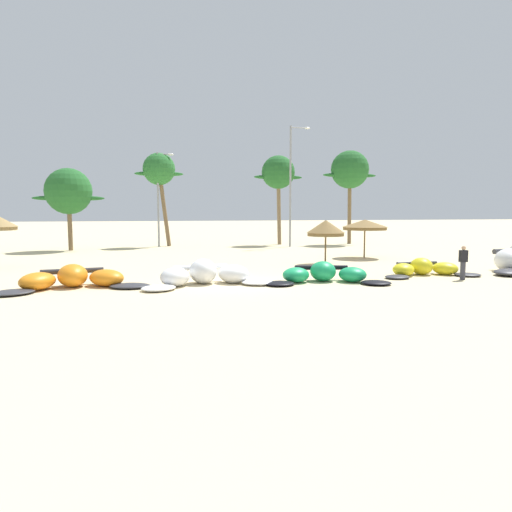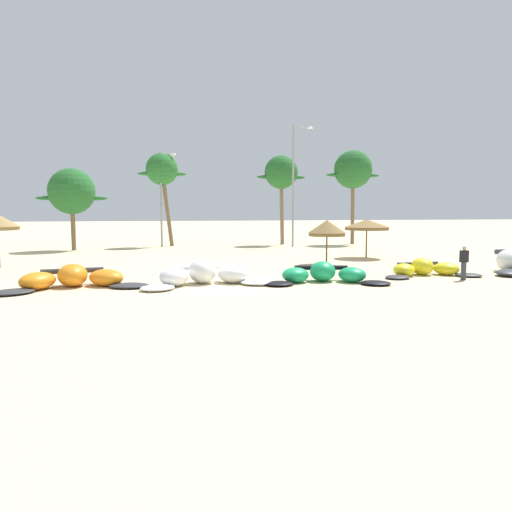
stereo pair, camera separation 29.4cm
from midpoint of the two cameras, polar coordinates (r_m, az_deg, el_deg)
name	(u,v)px [view 1 (the left image)]	position (r m, az deg, el deg)	size (l,w,h in m)	color
ground_plane	(232,283)	(21.67, -3.32, -3.22)	(260.00, 260.00, 0.00)	beige
kite_left	(73,279)	(21.64, -21.48, -2.59)	(6.44, 3.48, 0.98)	#333338
kite_left_of_center	(205,275)	(21.18, -6.56, -2.28)	(6.13, 3.22, 1.11)	white
kite_center	(324,274)	(21.97, 7.81, -2.19)	(5.86, 3.18, 0.93)	black
kite_right_of_center	(424,269)	(25.47, 19.23, -1.46)	(5.39, 2.49, 0.87)	#333338
beach_umbrella_middle	(326,228)	(29.25, 8.08, 3.35)	(2.33, 2.33, 2.70)	brown
beach_umbrella_near_palms	(365,225)	(33.71, 12.68, 3.68)	(3.14, 3.14, 2.65)	brown
person_near_kites	(463,263)	(24.44, 23.28, -0.73)	(0.36, 0.24, 1.62)	#383842
palm_left	(68,192)	(41.93, -21.77, 7.18)	(5.62, 3.75, 6.71)	brown
palm_left_of_gap	(159,170)	(44.66, -11.73, 10.02)	(4.37, 2.91, 8.48)	brown
palm_center_left	(278,173)	(46.14, 2.50, 9.89)	(4.77, 3.18, 8.52)	#7F6647
palm_center_right	(350,170)	(47.83, 11.01, 10.05)	(5.53, 3.68, 9.09)	brown
lamppost_west_center	(159,194)	(43.95, -11.70, 7.26)	(1.53, 0.24, 8.44)	gray
lamppost_east_center	(292,180)	(43.37, 4.12, 9.02)	(1.91, 0.24, 10.80)	gray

